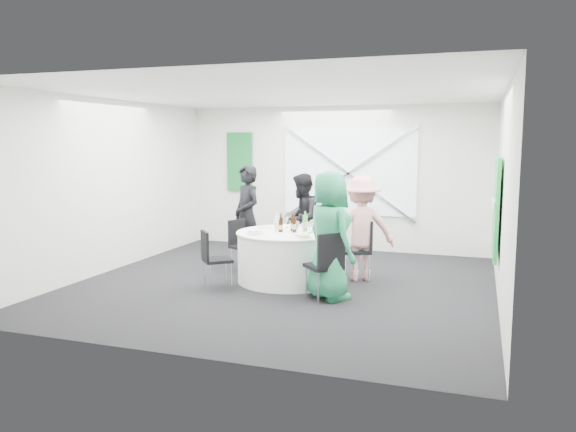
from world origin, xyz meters
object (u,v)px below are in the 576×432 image
(banquet_table, at_px, (288,256))
(person_man_back, at_px, (302,219))
(person_man_back_left, at_px, (247,216))
(chair_back_right, at_px, (361,245))
(clear_water_bottle, at_px, (277,224))
(chair_front_right, at_px, (327,261))
(green_water_bottle, at_px, (305,223))
(person_woman_pink, at_px, (361,229))
(person_woman_green, at_px, (329,235))
(chair_back, at_px, (311,232))
(chair_front_left, at_px, (212,255))
(chair_back_left, at_px, (241,241))

(banquet_table, bearing_deg, person_man_back, 98.23)
(banquet_table, relative_size, person_man_back_left, 0.91)
(chair_back_right, relative_size, clear_water_bottle, 3.12)
(chair_front_right, distance_m, green_water_bottle, 1.20)
(person_woman_pink, xyz_separation_m, person_woman_green, (-0.20, -1.14, 0.07))
(chair_back_right, bearing_deg, banquet_table, -90.00)
(chair_back, bearing_deg, chair_back_right, -35.12)
(banquet_table, relative_size, clear_water_bottle, 5.24)
(chair_front_right, bearing_deg, person_man_back_left, -86.40)
(chair_front_left, height_order, person_man_back, person_man_back)
(green_water_bottle, bearing_deg, person_man_back, 110.02)
(chair_front_right, bearing_deg, chair_front_left, -47.33)
(person_man_back_left, bearing_deg, person_woman_green, -1.16)
(banquet_table, xyz_separation_m, chair_back_left, (-0.95, 0.41, 0.11))
(chair_back_left, distance_m, person_man_back_left, 0.55)
(chair_back_right, bearing_deg, person_woman_green, -32.66)
(chair_back_left, height_order, chair_front_left, same)
(chair_back, relative_size, person_man_back_left, 0.58)
(person_woman_pink, bearing_deg, chair_front_right, 59.07)
(chair_back_left, distance_m, chair_front_right, 2.18)
(chair_front_left, distance_m, person_woman_pink, 2.28)
(green_water_bottle, relative_size, clear_water_bottle, 1.03)
(chair_back_right, bearing_deg, green_water_bottle, -92.21)
(banquet_table, height_order, clear_water_bottle, clear_water_bottle)
(chair_front_right, bearing_deg, chair_back_right, -143.41)
(clear_water_bottle, bearing_deg, chair_back_right, 23.13)
(person_woman_green, height_order, green_water_bottle, person_woman_green)
(chair_back_left, xyz_separation_m, clear_water_bottle, (0.80, -0.48, 0.39))
(chair_front_right, height_order, person_woman_green, person_woman_green)
(banquet_table, relative_size, chair_back, 1.57)
(chair_front_right, distance_m, chair_front_left, 1.73)
(banquet_table, distance_m, clear_water_bottle, 0.52)
(banquet_table, distance_m, person_woman_green, 1.21)
(chair_front_right, xyz_separation_m, person_man_back_left, (-1.85, 1.65, 0.32))
(person_woman_pink, bearing_deg, clear_water_bottle, 0.28)
(chair_back, xyz_separation_m, chair_front_right, (0.82, -2.01, -0.04))
(banquet_table, bearing_deg, person_woman_pink, 21.84)
(chair_back, relative_size, person_woman_green, 0.57)
(person_man_back_left, height_order, clear_water_bottle, person_man_back_left)
(chair_back_left, height_order, green_water_bottle, green_water_bottle)
(banquet_table, xyz_separation_m, clear_water_bottle, (-0.15, -0.07, 0.50))
(chair_back_left, height_order, person_woman_green, person_woman_green)
(banquet_table, relative_size, chair_back_left, 1.85)
(chair_back, relative_size, chair_back_right, 1.07)
(chair_front_right, relative_size, clear_water_bottle, 3.11)
(chair_back_left, height_order, chair_front_right, chair_front_right)
(chair_back_right, xyz_separation_m, clear_water_bottle, (-1.18, -0.51, 0.33))
(person_woman_pink, bearing_deg, chair_back_right, -105.39)
(person_man_back_left, bearing_deg, chair_back_left, -42.13)
(person_woman_green, bearing_deg, green_water_bottle, -13.81)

